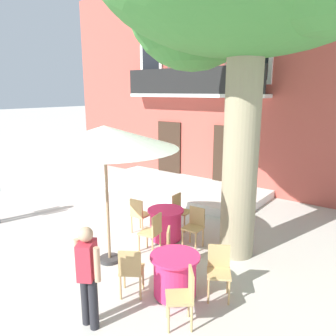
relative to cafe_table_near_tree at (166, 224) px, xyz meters
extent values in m
plane|color=beige|center=(-1.87, -0.26, -0.39)|extent=(120.00, 120.00, 0.00)
cube|color=#B24C42|center=(-2.15, 6.74, 3.36)|extent=(13.00, 4.00, 7.50)
cube|color=#332319|center=(-3.45, 4.71, 0.76)|extent=(1.10, 0.08, 2.30)
cube|color=#332319|center=(-0.85, 4.71, 0.76)|extent=(1.10, 0.08, 2.30)
cube|color=silver|center=(-4.35, 4.70, 4.26)|extent=(1.10, 0.08, 1.90)
cube|color=black|center=(-4.35, 4.67, 4.26)|extent=(0.84, 0.04, 1.60)
cube|color=silver|center=(-2.15, 4.70, 4.26)|extent=(1.10, 0.08, 1.90)
cube|color=black|center=(-2.15, 4.67, 4.26)|extent=(0.84, 0.04, 1.60)
cube|color=silver|center=(0.05, 4.70, 4.26)|extent=(1.10, 0.08, 1.90)
cube|color=black|center=(0.05, 4.67, 4.26)|extent=(0.84, 0.04, 1.60)
cube|color=silver|center=(-2.15, 4.42, 2.95)|extent=(5.60, 0.65, 0.12)
cube|color=black|center=(-2.15, 4.12, 3.46)|extent=(5.60, 0.06, 0.90)
cylinder|color=#B2B2B7|center=(-3.35, 4.24, 4.36)|extent=(0.04, 0.95, 1.33)
cube|color=white|center=(-3.35, 3.79, 4.66)|extent=(0.60, 0.29, 0.38)
cylinder|color=#B2B2B7|center=(-0.95, 4.24, 4.36)|extent=(0.04, 0.95, 1.33)
cube|color=#192D9E|center=(-0.95, 3.79, 4.66)|extent=(0.60, 0.29, 0.38)
cylinder|color=#47423D|center=(-4.45, 4.44, 3.16)|extent=(0.30, 0.30, 0.30)
ellipsoid|color=#2D7533|center=(-4.45, 4.44, 3.47)|extent=(0.39, 0.39, 0.32)
cylinder|color=#995638|center=(-3.30, 4.44, 3.12)|extent=(0.30, 0.30, 0.22)
ellipsoid|color=#38843D|center=(-3.30, 4.44, 3.43)|extent=(0.39, 0.39, 0.40)
cylinder|color=slate|center=(-2.15, 4.44, 3.18)|extent=(0.25, 0.25, 0.34)
ellipsoid|color=#4C8E38|center=(-2.15, 4.44, 3.50)|extent=(0.32, 0.32, 0.31)
cylinder|color=#995638|center=(-1.00, 4.44, 3.17)|extent=(0.32, 0.32, 0.32)
ellipsoid|color=#2D7533|center=(-1.00, 4.44, 3.49)|extent=(0.42, 0.42, 0.32)
cylinder|color=#47423D|center=(0.15, 4.44, 3.16)|extent=(0.28, 0.28, 0.31)
ellipsoid|color=#4C8E38|center=(0.15, 4.44, 3.55)|extent=(0.37, 0.37, 0.45)
cube|color=silver|center=(-2.15, 3.38, -0.27)|extent=(6.20, 2.73, 0.25)
cylinder|color=gray|center=(1.66, 0.39, 1.74)|extent=(0.73, 0.73, 4.26)
sphere|color=#3D7F38|center=(-0.09, 1.18, 5.14)|extent=(3.18, 3.18, 3.18)
cylinder|color=#E52D66|center=(0.00, 0.00, -0.02)|extent=(0.74, 0.74, 0.68)
cylinder|color=#E52D66|center=(0.00, 0.00, 0.35)|extent=(0.86, 0.86, 0.04)
cylinder|color=#2D2823|center=(0.00, 0.00, -0.38)|extent=(0.44, 0.44, 0.03)
cylinder|color=tan|center=(0.93, -0.12, -0.17)|extent=(0.04, 0.04, 0.45)
cylinder|color=tan|center=(0.59, -0.14, -0.17)|extent=(0.04, 0.04, 0.45)
cylinder|color=tan|center=(0.91, 0.22, -0.17)|extent=(0.04, 0.04, 0.45)
cylinder|color=tan|center=(0.57, 0.20, -0.17)|extent=(0.04, 0.04, 0.45)
cube|color=tan|center=(0.75, 0.04, 0.08)|extent=(0.42, 0.42, 0.04)
cube|color=tan|center=(0.74, 0.22, 0.31)|extent=(0.38, 0.06, 0.42)
cylinder|color=tan|center=(0.12, 0.93, -0.17)|extent=(0.04, 0.04, 0.45)
cylinder|color=tan|center=(0.14, 0.59, -0.17)|extent=(0.04, 0.04, 0.45)
cylinder|color=tan|center=(-0.22, 0.91, -0.17)|extent=(0.04, 0.04, 0.45)
cylinder|color=tan|center=(-0.20, 0.57, -0.17)|extent=(0.04, 0.04, 0.45)
cube|color=tan|center=(-0.04, 0.75, 0.08)|extent=(0.42, 0.42, 0.04)
cube|color=tan|center=(-0.22, 0.74, 0.31)|extent=(0.06, 0.38, 0.42)
cylinder|color=tan|center=(-0.93, 0.11, -0.17)|extent=(0.04, 0.04, 0.45)
cylinder|color=tan|center=(-0.59, 0.13, -0.17)|extent=(0.04, 0.04, 0.45)
cylinder|color=tan|center=(-0.91, -0.23, -0.17)|extent=(0.04, 0.04, 0.45)
cylinder|color=tan|center=(-0.57, -0.21, -0.17)|extent=(0.04, 0.04, 0.45)
cube|color=tan|center=(-0.75, -0.05, 0.08)|extent=(0.42, 0.42, 0.04)
cube|color=tan|center=(-0.74, -0.23, 0.31)|extent=(0.38, 0.06, 0.42)
cylinder|color=tan|center=(-0.01, -0.94, -0.17)|extent=(0.04, 0.04, 0.45)
cylinder|color=tan|center=(-0.07, -0.60, -0.17)|extent=(0.04, 0.04, 0.45)
cylinder|color=tan|center=(0.32, -0.88, -0.17)|extent=(0.04, 0.04, 0.45)
cylinder|color=tan|center=(0.26, -0.54, -0.17)|extent=(0.04, 0.04, 0.45)
cube|color=tan|center=(0.13, -0.74, 0.08)|extent=(0.46, 0.46, 0.04)
cube|color=tan|center=(0.30, -0.71, 0.31)|extent=(0.10, 0.38, 0.42)
cylinder|color=#E52D66|center=(1.50, -1.68, -0.02)|extent=(0.74, 0.74, 0.68)
cylinder|color=#E52D66|center=(1.50, -1.68, 0.35)|extent=(0.86, 0.86, 0.04)
cylinder|color=#2D2823|center=(1.50, -1.68, -0.38)|extent=(0.44, 0.44, 0.03)
cylinder|color=tan|center=(1.98, -2.49, -0.17)|extent=(0.04, 0.04, 0.45)
cylinder|color=tan|center=(1.75, -2.23, -0.17)|extent=(0.04, 0.04, 0.45)
cylinder|color=tan|center=(2.23, -2.27, -0.17)|extent=(0.04, 0.04, 0.45)
cylinder|color=tan|center=(2.01, -2.01, -0.17)|extent=(0.04, 0.04, 0.45)
cube|color=tan|center=(1.99, -2.25, 0.08)|extent=(0.56, 0.56, 0.04)
cube|color=tan|center=(2.13, -2.13, 0.31)|extent=(0.28, 0.31, 0.42)
cylinder|color=tan|center=(2.38, -1.35, -0.17)|extent=(0.04, 0.04, 0.45)
cylinder|color=tan|center=(2.09, -1.53, -0.17)|extent=(0.04, 0.04, 0.45)
cylinder|color=tan|center=(2.20, -1.06, -0.17)|extent=(0.04, 0.04, 0.45)
cylinder|color=tan|center=(1.91, -1.24, -0.17)|extent=(0.04, 0.04, 0.45)
cube|color=tan|center=(2.14, -1.30, 0.08)|extent=(0.55, 0.55, 0.04)
cube|color=tan|center=(2.05, -1.14, 0.31)|extent=(0.35, 0.23, 0.42)
cylinder|color=tan|center=(1.16, -0.82, -0.17)|extent=(0.04, 0.04, 0.45)
cylinder|color=tan|center=(1.34, -1.10, -0.17)|extent=(0.04, 0.04, 0.45)
cylinder|color=tan|center=(0.87, -1.00, -0.17)|extent=(0.04, 0.04, 0.45)
cylinder|color=tan|center=(1.05, -1.28, -0.17)|extent=(0.04, 0.04, 0.45)
cube|color=tan|center=(1.10, -1.05, 0.08)|extent=(0.55, 0.55, 0.04)
cube|color=tan|center=(0.95, -1.15, 0.31)|extent=(0.24, 0.34, 0.42)
cylinder|color=tan|center=(0.64, -2.06, -0.17)|extent=(0.04, 0.04, 0.45)
cylinder|color=tan|center=(0.93, -1.87, -0.17)|extent=(0.04, 0.04, 0.45)
cylinder|color=tan|center=(0.83, -2.34, -0.17)|extent=(0.04, 0.04, 0.45)
cylinder|color=tan|center=(1.12, -2.15, -0.17)|extent=(0.04, 0.04, 0.45)
cube|color=tan|center=(0.88, -2.10, 0.08)|extent=(0.56, 0.56, 0.04)
cube|color=tan|center=(0.98, -2.25, 0.31)|extent=(0.34, 0.25, 0.42)
cylinder|color=#997A56|center=(-0.30, -1.54, 0.88)|extent=(0.06, 0.06, 2.55)
cylinder|color=#333333|center=(-0.30, -1.54, -0.35)|extent=(0.44, 0.44, 0.08)
cone|color=white|center=(-0.30, -1.54, 2.23)|extent=(2.90, 2.90, 0.45)
cylinder|color=#232328|center=(0.84, -3.08, 0.02)|extent=(0.14, 0.14, 0.82)
cylinder|color=#232328|center=(1.02, -3.08, 0.02)|extent=(0.14, 0.14, 0.82)
cube|color=#B72D3D|center=(0.93, -3.08, 0.71)|extent=(0.36, 0.40, 0.56)
sphere|color=tan|center=(0.93, -3.08, 1.11)|extent=(0.22, 0.22, 0.22)
cylinder|color=tan|center=(0.71, -3.08, 0.71)|extent=(0.09, 0.09, 0.52)
cylinder|color=tan|center=(1.15, -3.08, 0.71)|extent=(0.09, 0.09, 0.52)
camera|label=1|loc=(4.52, -5.84, 3.09)|focal=35.29mm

